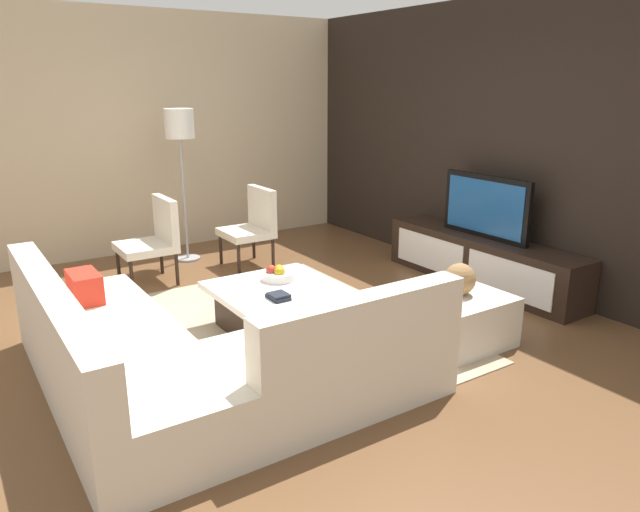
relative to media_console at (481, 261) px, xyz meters
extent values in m
plane|color=brown|center=(0.00, -2.40, -0.25)|extent=(14.00, 14.00, 0.00)
cube|color=black|center=(0.00, 0.30, 1.15)|extent=(6.40, 0.12, 2.80)
cube|color=beige|center=(-3.20, -2.20, 1.15)|extent=(0.12, 5.20, 2.80)
cube|color=tan|center=(-0.10, -2.40, -0.24)|extent=(2.95, 2.50, 0.01)
cube|color=black|center=(0.00, 0.00, 0.00)|extent=(2.27, 0.45, 0.50)
cube|color=white|center=(-0.52, -0.23, 0.00)|extent=(0.96, 0.01, 0.35)
cube|color=white|center=(0.52, -0.23, 0.00)|extent=(0.96, 0.01, 0.35)
cube|color=black|center=(0.00, 0.00, 0.56)|extent=(1.04, 0.05, 0.62)
cube|color=#194C8C|center=(0.00, -0.03, 0.56)|extent=(0.94, 0.01, 0.52)
cube|color=beige|center=(0.20, -3.70, -0.04)|extent=(2.47, 0.85, 0.42)
cube|color=beige|center=(0.20, -4.03, 0.36)|extent=(2.47, 0.18, 0.38)
cube|color=beige|center=(1.01, -2.54, -0.04)|extent=(0.85, 1.45, 0.42)
cube|color=beige|center=(1.35, -2.54, 0.36)|extent=(0.18, 1.45, 0.38)
cube|color=red|center=(-0.54, -3.70, 0.28)|extent=(0.36, 0.20, 0.22)
cube|color=red|center=(1.01, -2.18, 0.20)|extent=(0.60, 0.44, 0.06)
cube|color=black|center=(-0.10, -2.30, -0.08)|extent=(0.82, 0.78, 0.33)
cube|color=white|center=(-0.10, -2.30, 0.10)|extent=(1.03, 0.98, 0.05)
cylinder|color=black|center=(-2.15, -3.04, -0.06)|extent=(0.04, 0.04, 0.38)
cylinder|color=black|center=(-1.68, -3.04, -0.06)|extent=(0.04, 0.04, 0.38)
cylinder|color=black|center=(-2.15, -2.58, -0.06)|extent=(0.04, 0.04, 0.38)
cylinder|color=black|center=(-1.68, -2.58, -0.06)|extent=(0.04, 0.04, 0.38)
cube|color=beige|center=(-1.91, -2.81, 0.13)|extent=(0.55, 0.54, 0.08)
cube|color=beige|center=(-1.91, -2.58, 0.40)|extent=(0.55, 0.08, 0.45)
cylinder|color=#A5A5AA|center=(-2.50, -2.16, -0.24)|extent=(0.28, 0.28, 0.02)
cylinder|color=#A5A5AA|center=(-2.50, -2.16, 0.46)|extent=(0.03, 0.03, 1.37)
cylinder|color=white|center=(-2.50, -2.16, 1.30)|extent=(0.32, 0.32, 0.32)
cube|color=beige|center=(0.85, -1.22, -0.05)|extent=(0.70, 0.70, 0.40)
cylinder|color=silver|center=(-0.28, -2.20, 0.17)|extent=(0.28, 0.28, 0.07)
sphere|color=gold|center=(-0.24, -2.21, 0.22)|extent=(0.09, 0.09, 0.09)
sphere|color=gold|center=(-0.30, -2.18, 0.22)|extent=(0.08, 0.08, 0.08)
sphere|color=#B23326|center=(-0.31, -2.25, 0.22)|extent=(0.09, 0.09, 0.09)
cylinder|color=black|center=(-2.12, -1.90, -0.06)|extent=(0.04, 0.04, 0.38)
cylinder|color=black|center=(-1.66, -1.90, -0.06)|extent=(0.04, 0.04, 0.38)
cylinder|color=black|center=(-2.12, -1.49, -0.06)|extent=(0.04, 0.04, 0.38)
cylinder|color=black|center=(-1.66, -1.49, -0.06)|extent=(0.04, 0.04, 0.38)
cube|color=beige|center=(-1.89, -1.69, 0.13)|extent=(0.54, 0.50, 0.08)
cube|color=beige|center=(-1.89, -1.49, 0.40)|extent=(0.54, 0.08, 0.45)
sphere|color=#997247|center=(0.85, -1.22, 0.27)|extent=(0.25, 0.25, 0.25)
cube|color=#1E232D|center=(0.12, -2.43, 0.14)|extent=(0.19, 0.13, 0.02)
cube|color=#1E232D|center=(0.12, -2.42, 0.16)|extent=(0.15, 0.14, 0.02)
camera|label=1|loc=(3.89, -4.53, 1.74)|focal=33.32mm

